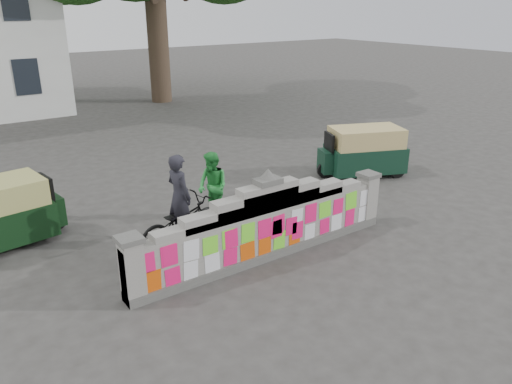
% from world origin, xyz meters
% --- Properties ---
extents(ground, '(100.00, 100.00, 0.00)m').
position_xyz_m(ground, '(0.00, 0.00, 0.00)').
color(ground, '#383533').
rests_on(ground, ground).
extents(parapet_wall, '(6.48, 0.44, 2.01)m').
position_xyz_m(parapet_wall, '(-0.00, -0.01, 0.75)').
color(parapet_wall, '#4C4C49').
rests_on(parapet_wall, ground).
extents(cyclist_bike, '(2.22, 1.07, 1.12)m').
position_xyz_m(cyclist_bike, '(-1.24, 1.57, 0.56)').
color(cyclist_bike, black).
rests_on(cyclist_bike, ground).
extents(cyclist_rider, '(0.56, 0.75, 1.89)m').
position_xyz_m(cyclist_rider, '(-1.24, 1.57, 0.95)').
color(cyclist_rider, '#23222A').
rests_on(cyclist_rider, ground).
extents(pedestrian, '(0.77, 0.93, 1.74)m').
position_xyz_m(pedestrian, '(0.10, 2.43, 0.87)').
color(pedestrian, green).
rests_on(pedestrian, ground).
extents(rickshaw_right, '(2.82, 2.07, 1.52)m').
position_xyz_m(rickshaw_right, '(5.73, 2.70, 0.79)').
color(rickshaw_right, '#103122').
rests_on(rickshaw_right, ground).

